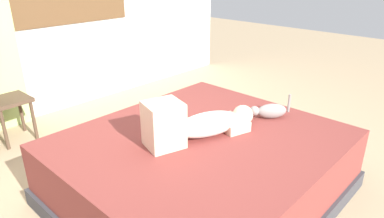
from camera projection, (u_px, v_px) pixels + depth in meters
name	position (u px, v px, depth m)	size (l,w,h in m)	color
ground_plane	(191.00, 198.00, 2.83)	(16.00, 16.00, 0.00)	tan
bed	(202.00, 167.00, 2.77)	(2.10, 1.87, 0.54)	#38383D
person_lying	(197.00, 123.00, 2.63)	(0.93, 0.49, 0.34)	silver
cat	(270.00, 111.00, 2.97)	(0.30, 0.26, 0.21)	gray
chair_by_desk	(1.00, 98.00, 3.53)	(0.39, 0.39, 0.86)	#4C3828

